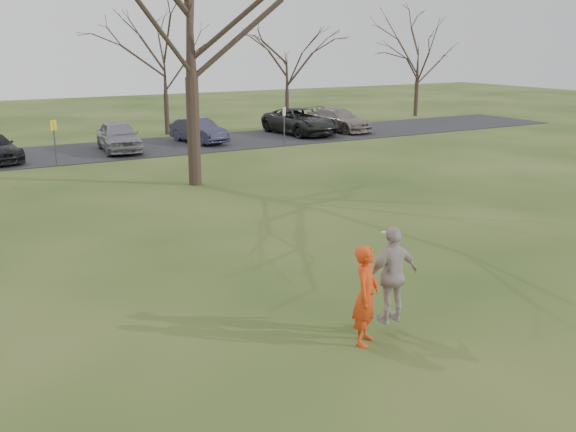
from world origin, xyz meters
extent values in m
plane|color=#1E380F|center=(0.00, 0.00, 0.00)|extent=(120.00, 120.00, 0.00)
cube|color=black|center=(0.00, 25.00, 0.02)|extent=(62.00, 6.50, 0.04)
imported|color=red|center=(-0.58, 0.04, 0.96)|extent=(0.84, 0.80, 1.93)
imported|color=gray|center=(1.59, 24.41, 0.81)|extent=(2.26, 4.67, 1.54)
imported|color=#2E2E45|center=(6.29, 25.15, 0.71)|extent=(2.21, 4.27, 1.34)
imported|color=black|center=(13.01, 25.36, 0.81)|extent=(2.93, 5.73, 1.55)
imported|color=slate|center=(15.79, 25.35, 0.74)|extent=(2.87, 5.13, 1.41)
imported|color=#B3A4A0|center=(0.14, 0.16, 1.20)|extent=(1.13, 0.48, 1.92)
cylinder|color=white|center=(0.14, 0.36, 2.01)|extent=(0.28, 0.27, 0.10)
cylinder|color=#47474C|center=(-2.00, 22.00, 1.00)|extent=(0.06, 0.06, 2.00)
cube|color=yellow|center=(-2.00, 22.00, 1.85)|extent=(0.35, 0.35, 0.45)
cylinder|color=#47474C|center=(10.00, 22.00, 1.00)|extent=(0.06, 0.06, 2.00)
cube|color=silver|center=(10.00, 22.00, 1.85)|extent=(0.35, 0.35, 0.45)
camera|label=1|loc=(-7.51, -9.20, 5.54)|focal=41.09mm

